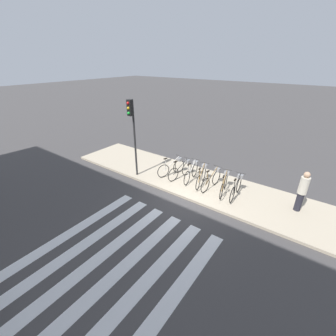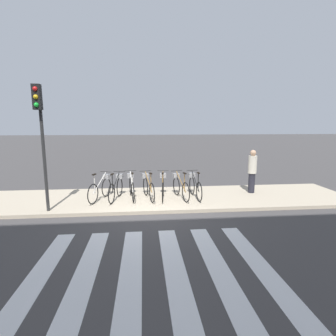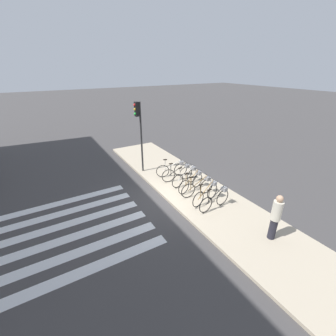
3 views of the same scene
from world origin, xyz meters
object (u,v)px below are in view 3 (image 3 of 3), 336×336
object	(u,v)px
parked_bicycle_0	(173,169)
traffic_light	(139,123)
parked_bicycle_2	(186,176)
pedestrian	(276,216)
parked_bicycle_6	(216,199)
parked_bicycle_5	(207,193)
parked_bicycle_3	(192,181)
parked_bicycle_1	(179,173)
parked_bicycle_4	(199,186)

from	to	relation	value
parked_bicycle_0	traffic_light	bearing A→B (deg)	-140.81
parked_bicycle_2	pedestrian	bearing A→B (deg)	3.67
parked_bicycle_6	pedestrian	xyz separation A→B (m)	(2.48, 0.46, 0.48)
parked_bicycle_5	traffic_light	size ratio (longest dim) A/B	0.43
parked_bicycle_5	parked_bicycle_0	bearing A→B (deg)	178.74
parked_bicycle_6	traffic_light	world-z (taller)	traffic_light
parked_bicycle_3	parked_bicycle_5	size ratio (longest dim) A/B	1.00
parked_bicycle_3	parked_bicycle_5	world-z (taller)	same
parked_bicycle_3	parked_bicycle_6	xyz separation A→B (m)	(1.81, -0.04, 0.00)
parked_bicycle_2	pedestrian	distance (m)	4.95
parked_bicycle_1	parked_bicycle_0	bearing A→B (deg)	179.95
traffic_light	pedestrian	bearing A→B (deg)	12.53
parked_bicycle_1	traffic_light	world-z (taller)	traffic_light
parked_bicycle_6	parked_bicycle_3	bearing A→B (deg)	178.60
parked_bicycle_4	parked_bicycle_5	xyz separation A→B (m)	(0.66, -0.07, 0.00)
parked_bicycle_1	parked_bicycle_4	world-z (taller)	same
parked_bicycle_1	parked_bicycle_5	size ratio (longest dim) A/B	1.00
parked_bicycle_4	parked_bicycle_6	xyz separation A→B (m)	(1.23, -0.03, 0.00)
traffic_light	parked_bicycle_2	bearing A→B (deg)	27.14
parked_bicycle_5	parked_bicycle_6	bearing A→B (deg)	3.17
parked_bicycle_0	parked_bicycle_2	distance (m)	1.14
parked_bicycle_4	parked_bicycle_6	distance (m)	1.23
parked_bicycle_0	parked_bicycle_5	bearing A→B (deg)	-1.26
parked_bicycle_1	pedestrian	world-z (taller)	pedestrian
parked_bicycle_4	parked_bicycle_5	world-z (taller)	same
parked_bicycle_2	parked_bicycle_6	size ratio (longest dim) A/B	1.00
parked_bicycle_0	parked_bicycle_6	xyz separation A→B (m)	(3.57, -0.03, 0.00)
parked_bicycle_2	parked_bicycle_6	xyz separation A→B (m)	(2.44, -0.14, 0.00)
parked_bicycle_0	parked_bicycle_5	distance (m)	2.99
parked_bicycle_5	pedestrian	distance (m)	3.13
parked_bicycle_3	parked_bicycle_6	world-z (taller)	same
parked_bicycle_4	parked_bicycle_5	size ratio (longest dim) A/B	1.02
parked_bicycle_5	parked_bicycle_6	world-z (taller)	same
parked_bicycle_1	traffic_light	xyz separation A→B (m)	(-2.12, -1.26, 2.39)
parked_bicycle_2	parked_bicycle_4	xyz separation A→B (m)	(1.20, -0.11, 0.00)
traffic_light	parked_bicycle_4	bearing A→B (deg)	18.01
parked_bicycle_2	traffic_light	xyz separation A→B (m)	(-2.68, -1.37, 2.39)
pedestrian	traffic_light	xyz separation A→B (m)	(-7.59, -1.69, 1.91)
parked_bicycle_4	parked_bicycle_5	distance (m)	0.66
parked_bicycle_3	parked_bicycle_0	bearing A→B (deg)	-179.66
pedestrian	traffic_light	size ratio (longest dim) A/B	0.44
parked_bicycle_3	parked_bicycle_4	world-z (taller)	same
parked_bicycle_6	parked_bicycle_4	bearing A→B (deg)	178.41
parked_bicycle_2	parked_bicycle_5	world-z (taller)	same
parked_bicycle_1	parked_bicycle_5	distance (m)	2.42
pedestrian	parked_bicycle_0	bearing A→B (deg)	-175.96
parked_bicycle_0	parked_bicycle_3	bearing A→B (deg)	0.34
parked_bicycle_4	pedestrian	bearing A→B (deg)	6.54
parked_bicycle_1	parked_bicycle_6	bearing A→B (deg)	-0.63
traffic_light	parked_bicycle_3	bearing A→B (deg)	21.02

